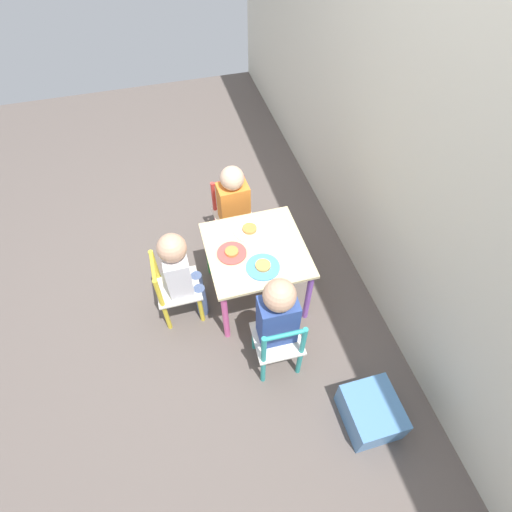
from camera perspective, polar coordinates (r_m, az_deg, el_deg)
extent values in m
plane|color=#5B514C|center=(2.72, 0.00, -5.28)|extent=(6.00, 6.00, 0.00)
cube|color=beige|center=(2.11, 22.12, 20.21)|extent=(6.00, 0.06, 2.60)
cube|color=beige|center=(2.35, 0.00, 0.92)|extent=(0.58, 0.58, 0.02)
cylinder|color=green|center=(2.67, -6.83, 0.64)|extent=(0.04, 0.04, 0.45)
cylinder|color=#E5599E|center=(2.37, -4.38, -8.64)|extent=(0.04, 0.04, 0.45)
cylinder|color=#387AD1|center=(2.75, 3.74, 2.87)|extent=(0.04, 0.04, 0.45)
cylinder|color=#8E51BC|center=(2.46, 7.46, -5.81)|extent=(0.04, 0.04, 0.45)
cube|color=silver|center=(2.26, 3.04, -11.68)|extent=(0.27, 0.27, 0.02)
cylinder|color=teal|center=(2.44, 4.66, -10.43)|extent=(0.03, 0.03, 0.26)
cylinder|color=teal|center=(2.41, -0.26, -11.53)|extent=(0.03, 0.03, 0.26)
cylinder|color=teal|center=(2.36, 6.19, -14.82)|extent=(0.03, 0.03, 0.26)
cylinder|color=teal|center=(2.32, 1.02, -16.04)|extent=(0.03, 0.03, 0.26)
cylinder|color=teal|center=(2.13, 6.78, -12.00)|extent=(0.03, 0.03, 0.26)
cylinder|color=teal|center=(2.09, 1.12, -13.31)|extent=(0.03, 0.03, 0.26)
cylinder|color=teal|center=(2.00, 4.17, -11.20)|extent=(0.03, 0.21, 0.02)
cube|color=silver|center=(2.48, -11.06, -4.34)|extent=(0.26, 0.26, 0.02)
cylinder|color=yellow|center=(2.53, -7.87, -7.50)|extent=(0.03, 0.03, 0.26)
cylinder|color=yellow|center=(2.65, -8.71, -3.70)|extent=(0.03, 0.03, 0.26)
cylinder|color=yellow|center=(2.54, -12.61, -8.48)|extent=(0.03, 0.03, 0.26)
cylinder|color=yellow|center=(2.65, -13.20, -4.65)|extent=(0.03, 0.03, 0.26)
cylinder|color=yellow|center=(2.32, -13.69, -5.27)|extent=(0.03, 0.03, 0.26)
cylinder|color=yellow|center=(2.45, -14.26, -1.28)|extent=(0.03, 0.03, 0.26)
cylinder|color=yellow|center=(2.30, -14.52, -1.54)|extent=(0.21, 0.02, 0.02)
cube|color=silver|center=(2.82, -3.21, 5.65)|extent=(0.27, 0.27, 0.02)
cylinder|color=#DB3D38|center=(2.83, -4.53, 1.78)|extent=(0.03, 0.03, 0.26)
cylinder|color=#DB3D38|center=(2.87, -0.46, 2.81)|extent=(0.03, 0.03, 0.26)
cylinder|color=#DB3D38|center=(2.97, -5.65, 4.71)|extent=(0.03, 0.03, 0.26)
cylinder|color=#DB3D38|center=(3.01, -1.73, 5.67)|extent=(0.03, 0.03, 0.26)
cylinder|color=#DB3D38|center=(2.79, -6.05, 8.33)|extent=(0.03, 0.03, 0.26)
cylinder|color=#DB3D38|center=(2.83, -1.86, 9.30)|extent=(0.03, 0.03, 0.26)
cylinder|color=#DB3D38|center=(2.73, -4.08, 10.61)|extent=(0.04, 0.21, 0.02)
cylinder|color=#7A6B5B|center=(2.43, 3.29, -10.36)|extent=(0.07, 0.07, 0.27)
cylinder|color=#7A6B5B|center=(2.42, 0.97, -10.87)|extent=(0.07, 0.07, 0.27)
cube|color=#2D478E|center=(2.12, 3.09, -9.10)|extent=(0.15, 0.20, 0.33)
sphere|color=tan|center=(1.92, 3.38, -5.63)|extent=(0.17, 0.17, 0.17)
cylinder|color=#4C608E|center=(2.55, -7.81, -6.31)|extent=(0.07, 0.07, 0.27)
cylinder|color=#4C608E|center=(2.61, -8.21, -4.52)|extent=(0.07, 0.07, 0.27)
cube|color=silver|center=(2.36, -11.13, -2.17)|extent=(0.20, 0.14, 0.29)
sphere|color=tan|center=(2.19, -11.96, 1.15)|extent=(0.16, 0.16, 0.16)
cylinder|color=#7A6B5B|center=(2.82, -3.37, 1.95)|extent=(0.07, 0.07, 0.27)
cylinder|color=#7A6B5B|center=(2.84, -1.44, 2.44)|extent=(0.07, 0.07, 0.27)
cube|color=orange|center=(2.70, -3.23, 7.62)|extent=(0.15, 0.21, 0.29)
sphere|color=#DBB293|center=(2.56, -3.44, 11.04)|extent=(0.16, 0.16, 0.16)
cylinder|color=#4C9EE0|center=(2.26, 1.00, -1.58)|extent=(0.19, 0.19, 0.01)
cylinder|color=gold|center=(2.24, 1.00, -1.37)|extent=(0.09, 0.09, 0.02)
cylinder|color=#E54C47|center=(2.32, -3.48, 0.42)|extent=(0.17, 0.17, 0.01)
cylinder|color=#D6843D|center=(2.31, -3.50, 0.63)|extent=(0.08, 0.08, 0.02)
cylinder|color=white|center=(2.44, -0.93, 3.70)|extent=(0.20, 0.20, 0.01)
cylinder|color=#D6843D|center=(2.43, -0.93, 3.92)|extent=(0.09, 0.09, 0.02)
cube|color=#4C7FB7|center=(2.36, 16.09, -20.64)|extent=(0.30, 0.27, 0.20)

